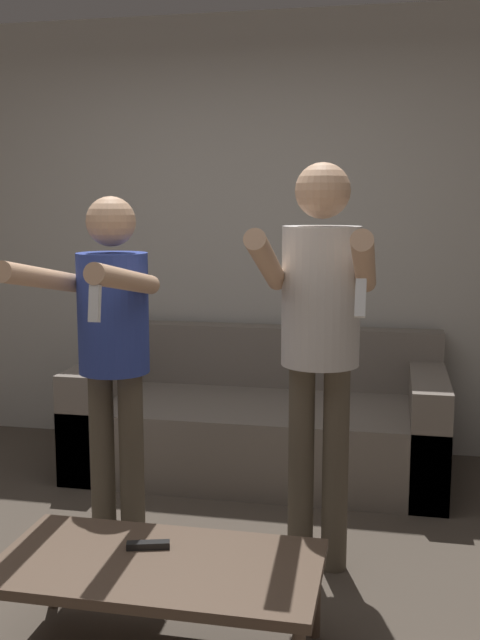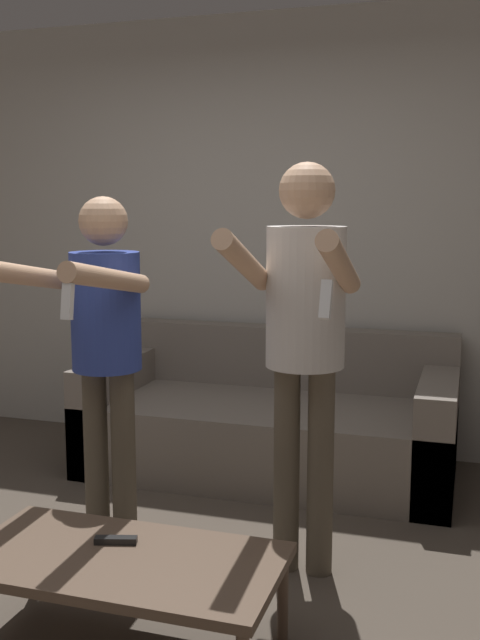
% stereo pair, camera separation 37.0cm
% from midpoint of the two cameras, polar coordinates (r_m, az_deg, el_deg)
% --- Properties ---
extents(ground_plane, '(14.00, 14.00, 0.00)m').
position_cam_midpoint_polar(ground_plane, '(3.12, -6.53, -20.92)').
color(ground_plane, '#4C4238').
extents(wall_back, '(6.40, 0.06, 2.70)m').
position_cam_midpoint_polar(wall_back, '(4.77, 3.79, 6.45)').
color(wall_back, '#B7B2A8').
rests_on(wall_back, ground_plane).
extents(couch, '(2.09, 0.96, 0.80)m').
position_cam_midpoint_polar(couch, '(4.41, 4.73, -7.98)').
color(couch, slate).
rests_on(couch, ground_plane).
extents(person_standing_left, '(0.43, 0.80, 1.58)m').
position_cam_midpoint_polar(person_standing_left, '(3.30, -7.25, -0.99)').
color(person_standing_left, brown).
rests_on(person_standing_left, ground_plane).
extents(person_standing_right, '(0.44, 0.72, 1.71)m').
position_cam_midpoint_polar(person_standing_right, '(3.04, 8.41, -0.17)').
color(person_standing_right, brown).
rests_on(person_standing_right, ground_plane).
extents(coffee_table, '(1.10, 0.56, 0.36)m').
position_cam_midpoint_polar(coffee_table, '(2.69, -4.95, -18.21)').
color(coffee_table, brown).
rests_on(coffee_table, ground_plane).
extents(remote_on_table, '(0.15, 0.08, 0.02)m').
position_cam_midpoint_polar(remote_on_table, '(2.76, -5.54, -16.44)').
color(remote_on_table, black).
rests_on(remote_on_table, coffee_table).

